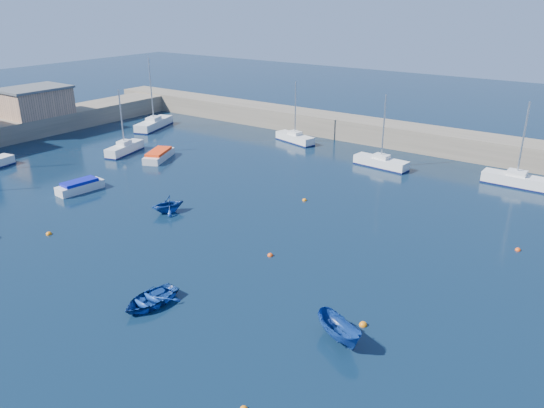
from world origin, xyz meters
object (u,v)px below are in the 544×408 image
Objects in this scene: sailboat_3 at (125,148)px; sailboat_6 at (381,162)px; sailboat_4 at (154,124)px; sailboat_7 at (516,180)px; sailboat_5 at (295,138)px; dinghy_left at (168,204)px; motorboat_1 at (80,186)px; dinghy_center at (150,299)px; dinghy_right at (339,331)px; brick_shed_a at (35,102)px; motorboat_2 at (159,155)px.

sailboat_3 is 0.95× the size of sailboat_6.
sailboat_4 reaches higher than sailboat_7.
sailboat_3 is at bearing 120.52° from sailboat_6.
sailboat_6 is (13.30, -3.33, -0.01)m from sailboat_5.
sailboat_5 reaches higher than dinghy_left.
sailboat_5 is 13.71m from sailboat_6.
dinghy_center is (20.45, -9.90, -0.12)m from motorboat_1.
sailboat_7 is at bearing 23.34° from dinghy_right.
sailboat_6 is at bearing 15.69° from brick_shed_a.
sailboat_6 is at bearing 91.03° from dinghy_left.
sailboat_3 is 1.38× the size of motorboat_2.
brick_shed_a is at bearing 161.14° from motorboat_1.
motorboat_2 is at bearing -6.99° from sailboat_3.
sailboat_5 is 39.28m from dinghy_center.
sailboat_6 is 0.95× the size of sailboat_7.
dinghy_right is at bearing -5.75° from motorboat_1.
sailboat_4 reaches higher than brick_shed_a.
sailboat_5 is 1.39× the size of motorboat_2.
motorboat_1 is (-20.14, -23.61, -0.06)m from sailboat_6.
sailboat_5 is at bearing 26.95° from brick_shed_a.
sailboat_5 reaches higher than dinghy_center.
dinghy_right is at bearing -17.54° from brick_shed_a.
brick_shed_a is 2.14× the size of dinghy_center.
sailboat_7 is 42.16m from motorboat_1.
sailboat_3 is at bearing 145.34° from dinghy_center.
sailboat_6 is 2.77× the size of dinghy_left.
sailboat_3 is 42.78m from sailboat_7.
sailboat_5 reaches higher than sailboat_3.
sailboat_3 reaches higher than motorboat_1.
motorboat_2 is at bearing 104.02° from motorboat_1.
sailboat_4 reaches higher than sailboat_5.
sailboat_5 is 0.96× the size of sailboat_6.
dinghy_right is at bearing 20.31° from dinghy_center.
dinghy_left is (34.89, -10.04, -3.35)m from brick_shed_a.
brick_shed_a is at bearing -172.18° from dinghy_left.
motorboat_2 reaches higher than dinghy_center.
dinghy_left is at bearing 96.91° from dinghy_right.
brick_shed_a is 2.30× the size of dinghy_right.
sailboat_5 is 17.46m from motorboat_2.
sailboat_5 is (20.30, 5.03, -0.06)m from sailboat_4.
motorboat_2 is 1.91× the size of dinghy_left.
sailboat_3 is 29.68m from sailboat_6.
sailboat_7 reaches higher than motorboat_1.
sailboat_7 is at bearing 72.85° from dinghy_center.
sailboat_7 is (46.93, 3.74, -0.01)m from sailboat_4.
motorboat_1 is at bearing -178.80° from sailboat_5.
sailboat_7 is 32.17m from dinghy_right.
motorboat_1 is (13.47, -21.91, -0.13)m from sailboat_4.
brick_shed_a is 1.01× the size of sailboat_6.
dinghy_left is at bearing -58.74° from sailboat_4.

